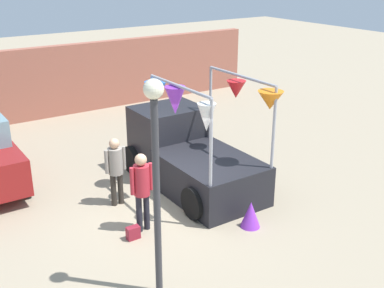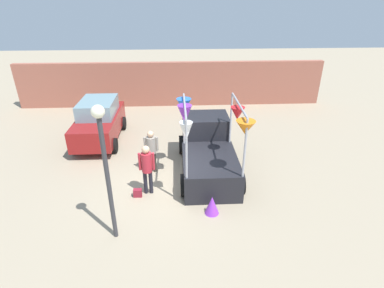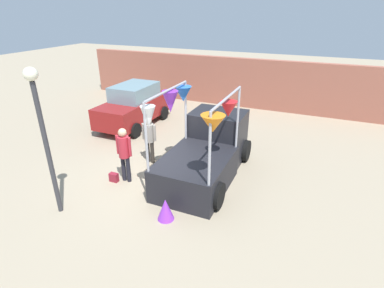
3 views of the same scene
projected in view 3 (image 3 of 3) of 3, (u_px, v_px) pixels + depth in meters
The scene contains 9 objects.
ground_plane at pixel (156, 178), 9.67m from camera, with size 60.00×60.00×0.00m, color gray.
vendor_truck at pixel (207, 149), 9.69m from camera, with size 2.47×4.18×2.96m.
parked_car at pixel (134, 105), 13.66m from camera, with size 1.88×4.00×1.88m.
person_customer at pixel (124, 150), 9.09m from camera, with size 0.53×0.34×1.78m.
person_vendor at pixel (149, 136), 10.26m from camera, with size 0.53×0.34×1.68m.
handbag at pixel (114, 177), 9.44m from camera, with size 0.28×0.16×0.28m, color maroon.
street_lamp at pixel (42, 124), 7.09m from camera, with size 0.32×0.32×3.85m.
brick_boundary_wall at pixel (233, 82), 16.34m from camera, with size 18.00×0.36×2.60m, color #9E5947.
folded_kite_bundle_violet at pixel (166, 209), 7.70m from camera, with size 0.44×0.44×0.60m, color purple.
Camera 3 is at (4.40, -7.17, 5.04)m, focal length 28.00 mm.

